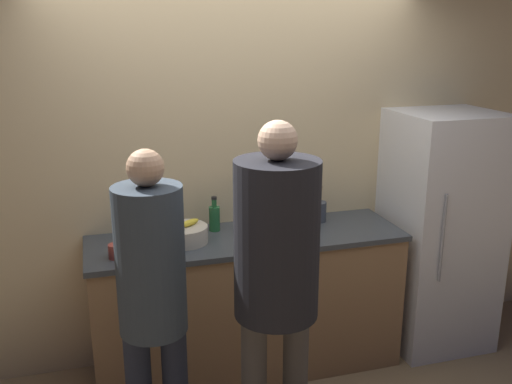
% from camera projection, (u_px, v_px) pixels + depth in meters
% --- Properties ---
extents(wall_back, '(5.20, 0.06, 2.60)m').
position_uv_depth(wall_back, '(234.00, 172.00, 3.89)').
color(wall_back, '#D6BC8C').
rests_on(wall_back, ground_plane).
extents(counter, '(2.04, 0.65, 0.96)m').
position_uv_depth(counter, '(247.00, 301.00, 3.83)').
color(counter, '#9E754C').
rests_on(counter, ground_plane).
extents(refrigerator, '(0.70, 0.68, 1.70)m').
position_uv_depth(refrigerator, '(439.00, 231.00, 4.07)').
color(refrigerator, white).
rests_on(refrigerator, ground_plane).
extents(person_left, '(0.33, 0.33, 1.73)m').
position_uv_depth(person_left, '(152.00, 294.00, 2.73)').
color(person_left, '#232838').
rests_on(person_left, ground_plane).
extents(person_center, '(0.41, 0.41, 1.85)m').
position_uv_depth(person_center, '(276.00, 265.00, 2.75)').
color(person_center, '#4C4742').
rests_on(person_center, ground_plane).
extents(fruit_bowl, '(0.29, 0.29, 0.15)m').
position_uv_depth(fruit_bowl, '(184.00, 234.00, 3.55)').
color(fruit_bowl, beige).
rests_on(fruit_bowl, counter).
extents(utensil_crock, '(0.11, 0.11, 0.25)m').
position_uv_depth(utensil_crock, '(318.00, 211.00, 3.94)').
color(utensil_crock, '#3D424C').
rests_on(utensil_crock, counter).
extents(bottle_dark, '(0.06, 0.06, 0.18)m').
position_uv_depth(bottle_dark, '(253.00, 224.00, 3.69)').
color(bottle_dark, '#333338').
rests_on(bottle_dark, counter).
extents(bottle_green, '(0.07, 0.07, 0.23)m').
position_uv_depth(bottle_green, '(214.00, 217.00, 3.75)').
color(bottle_green, '#236033').
rests_on(bottle_green, counter).
extents(cup_red, '(0.09, 0.09, 0.09)m').
position_uv_depth(cup_red, '(116.00, 251.00, 3.31)').
color(cup_red, '#A33D33').
rests_on(cup_red, counter).
extents(potted_plant, '(0.14, 0.14, 0.24)m').
position_uv_depth(potted_plant, '(292.00, 208.00, 3.80)').
color(potted_plant, '#9E6042').
rests_on(potted_plant, counter).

